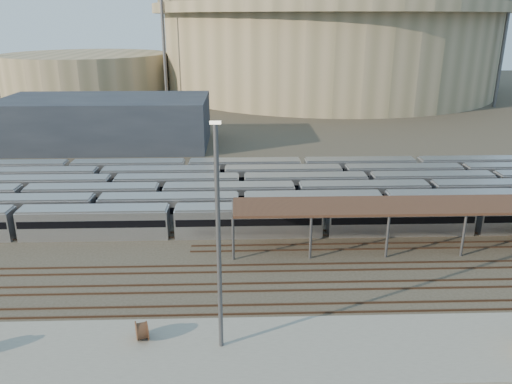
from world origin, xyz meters
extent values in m
plane|color=#383026|center=(0.00, 0.00, 0.00)|extent=(420.00, 420.00, 0.00)
cube|color=gray|center=(-5.00, -15.00, 0.10)|extent=(50.00, 9.00, 0.20)
cube|color=silver|center=(3.24, 8.00, 1.80)|extent=(112.00, 2.90, 3.60)
cube|color=silver|center=(-7.03, 12.20, 1.80)|extent=(112.00, 2.90, 3.60)
cube|color=silver|center=(0.69, 16.40, 1.80)|extent=(112.00, 2.90, 3.60)
cube|color=silver|center=(-6.96, 20.60, 1.80)|extent=(112.00, 2.90, 3.60)
cube|color=silver|center=(8.90, 24.80, 1.80)|extent=(112.00, 2.90, 3.60)
cube|color=silver|center=(3.04, 29.00, 1.80)|extent=(112.00, 2.90, 3.60)
cylinder|color=#4F4F53|center=(-8.00, 1.30, 2.50)|extent=(0.30, 0.30, 5.00)
cylinder|color=#4F4F53|center=(-8.00, 6.70, 2.50)|extent=(0.30, 0.30, 5.00)
cylinder|color=#4F4F53|center=(0.57, 1.30, 2.50)|extent=(0.30, 0.30, 5.00)
cylinder|color=#4F4F53|center=(0.57, 6.70, 2.50)|extent=(0.30, 0.30, 5.00)
cylinder|color=#4F4F53|center=(9.14, 1.30, 2.50)|extent=(0.30, 0.30, 5.00)
cylinder|color=#4F4F53|center=(9.14, 6.70, 2.50)|extent=(0.30, 0.30, 5.00)
cylinder|color=#4F4F53|center=(17.71, 1.30, 2.50)|extent=(0.30, 0.30, 5.00)
cylinder|color=#4F4F53|center=(17.71, 6.70, 2.50)|extent=(0.30, 0.30, 5.00)
cube|color=#331D15|center=(22.00, 4.00, 5.15)|extent=(60.00, 6.00, 0.30)
cube|color=#4C3323|center=(0.00, -1.75, 0.09)|extent=(170.00, 0.12, 0.18)
cube|color=#4C3323|center=(0.00, -0.25, 0.09)|extent=(170.00, 0.12, 0.18)
cube|color=#4C3323|center=(0.00, -5.75, 0.09)|extent=(170.00, 0.12, 0.18)
cube|color=#4C3323|center=(0.00, -4.25, 0.09)|extent=(170.00, 0.12, 0.18)
cube|color=#4C3323|center=(0.00, -9.75, 0.09)|extent=(170.00, 0.12, 0.18)
cube|color=#4C3323|center=(0.00, -8.25, 0.09)|extent=(170.00, 0.12, 0.18)
cylinder|color=#9B8869|center=(25.00, 140.00, 14.00)|extent=(116.00, 116.00, 28.00)
cylinder|color=#9B8869|center=(25.00, 140.00, 29.50)|extent=(124.00, 124.00, 3.00)
cylinder|color=#9B8869|center=(-60.00, 130.00, 7.00)|extent=(56.00, 56.00, 14.00)
cube|color=#1E232D|center=(-35.00, 55.00, 5.00)|extent=(42.00, 20.00, 10.00)
cylinder|color=#4F4F53|center=(-30.00, 110.00, 18.00)|extent=(1.00, 1.00, 36.00)
cylinder|color=#4F4F53|center=(70.00, 100.00, 18.00)|extent=(1.00, 1.00, 36.00)
cylinder|color=#4F4F53|center=(-10.00, 160.00, 18.00)|extent=(1.00, 1.00, 36.00)
cylinder|color=#4F2E1F|center=(-15.41, -13.40, 1.01)|extent=(1.36, 1.83, 1.63)
cylinder|color=#4F4F53|center=(-8.83, -14.45, 9.35)|extent=(0.36, 0.36, 18.30)
cube|color=#FFF2CC|center=(-8.83, -14.45, 18.60)|extent=(0.80, 0.31, 0.20)
camera|label=1|loc=(-7.12, -48.83, 25.47)|focal=35.00mm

